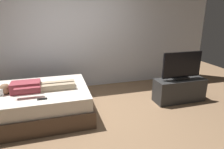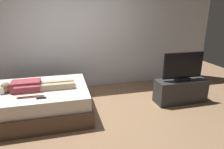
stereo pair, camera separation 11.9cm
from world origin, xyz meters
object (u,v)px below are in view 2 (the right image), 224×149
bed (35,102)px  person (34,86)px  tv_stand (180,91)px  remote (41,98)px  tv (183,67)px

bed → person: person is taller
tv_stand → bed: bearing=177.1°
person → tv_stand: size_ratio=1.15×
bed → tv_stand: bearing=-2.9°
person → tv_stand: bearing=-1.2°
remote → tv: (2.79, 0.34, 0.24)m
person → tv_stand: 2.96m
remote → tv: bearing=7.0°
bed → tv: bearing=-2.9°
bed → person: size_ratio=1.59×
bed → remote: bearing=-70.0°
bed → remote: size_ratio=13.35×
person → bed: bearing=107.8°
remote → tv_stand: bearing=7.0°
bed → person: 0.37m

